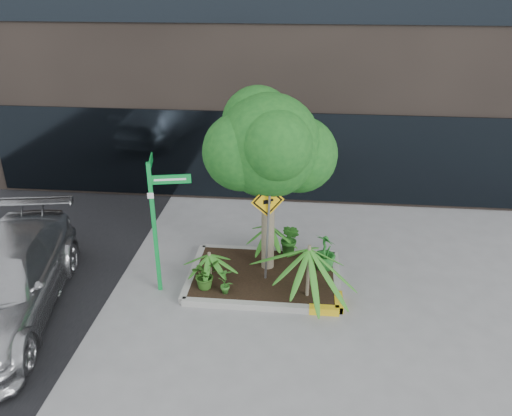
# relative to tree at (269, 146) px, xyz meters

# --- Properties ---
(ground) EXTENTS (80.00, 80.00, 0.00)m
(ground) POSITION_rel_tree_xyz_m (-0.25, -0.63, -3.01)
(ground) COLOR gray
(ground) RESTS_ON ground
(planter) EXTENTS (3.35, 2.36, 0.15)m
(planter) POSITION_rel_tree_xyz_m (-0.01, -0.36, -2.91)
(planter) COLOR #9E9E99
(planter) RESTS_ON ground
(tree) EXTENTS (2.75, 2.44, 4.13)m
(tree) POSITION_rel_tree_xyz_m (0.00, 0.00, 0.00)
(tree) COLOR gray
(tree) RESTS_ON ground
(palm_front) EXTENTS (1.33, 1.33, 1.47)m
(palm_front) POSITION_rel_tree_xyz_m (0.91, -1.05, -1.76)
(palm_front) COLOR gray
(palm_front) RESTS_ON ground
(palm_left) EXTENTS (0.79, 0.79, 0.88)m
(palm_left) POSITION_rel_tree_xyz_m (-1.18, -0.73, -2.21)
(palm_left) COLOR gray
(palm_left) RESTS_ON ground
(palm_back) EXTENTS (0.90, 0.90, 1.00)m
(palm_back) POSITION_rel_tree_xyz_m (0.01, 0.57, -2.12)
(palm_back) COLOR gray
(palm_back) RESTS_ON ground
(parked_car) EXTENTS (3.05, 5.48, 1.50)m
(parked_car) POSITION_rel_tree_xyz_m (-5.04, -2.11, -2.26)
(parked_car) COLOR #AFAFB4
(parked_car) RESTS_ON ground
(shrub_a) EXTENTS (0.78, 0.78, 0.63)m
(shrub_a) POSITION_rel_tree_xyz_m (-1.25, -0.97, -2.55)
(shrub_a) COLOR #295719
(shrub_a) RESTS_ON planter
(shrub_b) EXTENTS (0.67, 0.67, 0.85)m
(shrub_b) POSITION_rel_tree_xyz_m (1.28, 0.03, -2.44)
(shrub_b) COLOR #216F25
(shrub_b) RESTS_ON planter
(shrub_c) EXTENTS (0.38, 0.38, 0.62)m
(shrub_c) POSITION_rel_tree_xyz_m (-0.78, -1.14, -2.56)
(shrub_c) COLOR #2E6F22
(shrub_c) RESTS_ON planter
(shrub_d) EXTENTS (0.66, 0.66, 0.85)m
(shrub_d) POSITION_rel_tree_xyz_m (0.48, 0.52, -2.44)
(shrub_d) COLOR #23621C
(shrub_d) RESTS_ON planter
(street_sign_post) EXTENTS (0.96, 0.85, 2.91)m
(street_sign_post) POSITION_rel_tree_xyz_m (-2.20, -0.87, -1.22)
(street_sign_post) COLOR #0E9E3B
(street_sign_post) RESTS_ON ground
(cattle_sign) EXTENTS (0.66, 0.30, 2.26)m
(cattle_sign) POSITION_rel_tree_xyz_m (0.04, -0.63, -1.33)
(cattle_sign) COLOR slate
(cattle_sign) RESTS_ON ground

